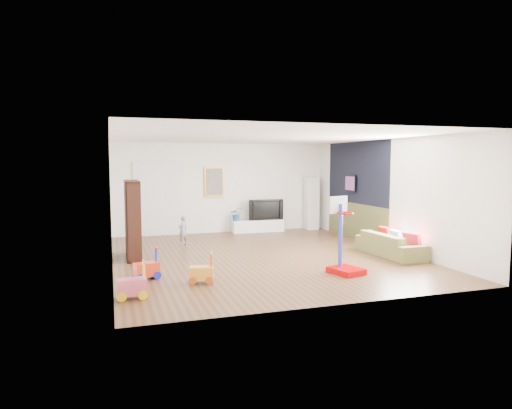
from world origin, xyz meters
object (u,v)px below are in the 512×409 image
object	(u,v)px
bookshelf	(133,220)
media_console	(258,226)
sofa	(391,245)
basketball_hoop	(347,235)

from	to	relation	value
bookshelf	media_console	bearing A→B (deg)	36.29
sofa	basketball_hoop	bearing A→B (deg)	120.75
media_console	bookshelf	world-z (taller)	bookshelf
sofa	media_console	bearing A→B (deg)	19.70
sofa	basketball_hoop	size ratio (longest dim) A/B	1.23
bookshelf	basketball_hoop	distance (m)	4.71
media_console	sofa	bearing A→B (deg)	-66.55
bookshelf	sofa	bearing A→B (deg)	-15.67
bookshelf	sofa	xyz separation A→B (m)	(5.60, -1.59, -0.60)
bookshelf	basketball_hoop	xyz separation A→B (m)	(3.83, -2.74, -0.12)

